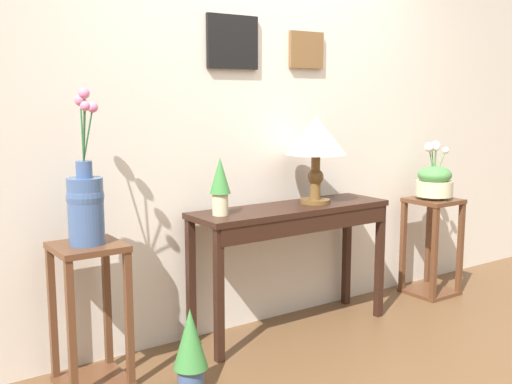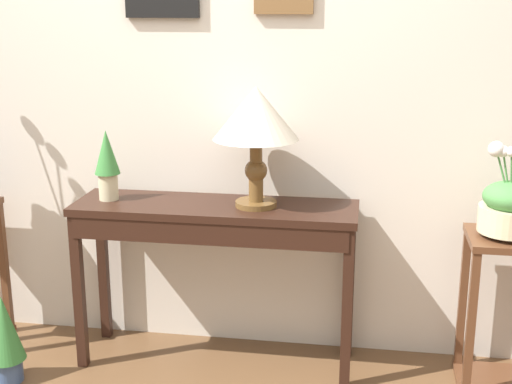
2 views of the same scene
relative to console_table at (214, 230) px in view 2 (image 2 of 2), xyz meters
name	(u,v)px [view 2 (image 2 of 2)]	position (x,y,z in m)	size (l,w,h in m)	color
back_wall_with_art	(212,62)	(-0.06, 0.30, 0.73)	(9.00, 0.13, 2.80)	beige
console_table	(214,230)	(0.00, 0.00, 0.00)	(1.30, 0.38, 0.79)	black
table_lamp	(256,119)	(0.19, 0.02, 0.51)	(0.38, 0.38, 0.54)	brown
potted_plant_on_console	(107,161)	(-0.51, 0.03, 0.30)	(0.12, 0.12, 0.33)	beige
pedestal_stand_right	(500,313)	(1.28, -0.01, -0.31)	(0.33, 0.33, 0.71)	#56331E
planter_bowl_wide_right	(511,205)	(1.28, -0.01, 0.18)	(0.26, 0.26, 0.42)	beige
potted_plant_floor	(5,336)	(-0.90, -0.32, -0.44)	(0.17, 0.17, 0.42)	#3D5684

